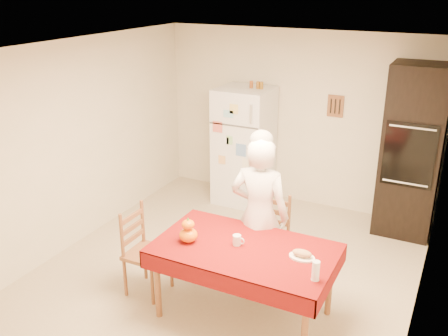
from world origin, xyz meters
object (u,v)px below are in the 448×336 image
Objects in this scene: coffee_mug at (237,240)px; wine_glass at (316,271)px; chair_far at (269,233)px; chair_left at (142,248)px; oven_cabinet at (412,152)px; pumpkin_lower at (188,235)px; bread_plate at (302,257)px; dining_table at (245,254)px; refrigerator at (244,146)px; seated_woman at (259,215)px.

coffee_mug is 0.57× the size of wine_glass.
chair_far is 1.00× the size of chair_left.
wine_glass is (-0.38, -2.78, -0.25)m from oven_cabinet.
chair_left is 1.92m from wine_glass.
oven_cabinet is 3.17m from pumpkin_lower.
oven_cabinet is 2.32× the size of chair_left.
bread_plate is (1.07, 0.19, -0.06)m from pumpkin_lower.
wine_glass is at bearing -97.75° from oven_cabinet.
oven_cabinet is 2.82m from dining_table.
chair_left reaches higher than coffee_mug.
oven_cabinet is 22.00× the size of coffee_mug.
coffee_mug is 0.55× the size of pumpkin_lower.
coffee_mug is (1.05, 0.09, 0.30)m from chair_left.
dining_table is 1.79× the size of chair_far.
refrigerator is 1.00× the size of seated_woman.
seated_woman is 0.80m from pumpkin_lower.
chair_far is at bearing -50.29° from chair_left.
oven_cabinet reaches higher than wine_glass.
pumpkin_lower is at bearing -118.79° from chair_far.
refrigerator reaches higher than bread_plate.
oven_cabinet reaches higher than chair_left.
chair_left is 5.25× the size of pumpkin_lower.
oven_cabinet reaches higher than bread_plate.
pumpkin_lower is at bearing -161.26° from coffee_mug.
wine_glass is at bearing -55.15° from refrigerator.
oven_cabinet is 2.82m from wine_glass.
pumpkin_lower reaches higher than bread_plate.
pumpkin_lower is (-0.47, -0.95, 0.32)m from chair_far.
pumpkin_lower is at bearing 176.04° from wine_glass.
bread_plate is at bearing -85.34° from chair_left.
seated_woman is (-0.01, -0.29, 0.35)m from chair_far.
dining_table is 0.55m from seated_woman.
pumpkin_lower is at bearing -95.45° from chair_left.
chair_left is 3.96× the size of bread_plate.
bread_plate is at bearing -55.34° from refrigerator.
chair_left is 1.09m from coffee_mug.
chair_far is at bearing 128.83° from bread_plate.
dining_table is 0.55m from bread_plate.
bread_plate is at bearing 4.04° from coffee_mug.
chair_left is at bearing -130.69° from oven_cabinet.
chair_left is at bearing 174.59° from pumpkin_lower.
pumpkin_lower reaches higher than coffee_mug.
coffee_mug reaches higher than dining_table.
coffee_mug is at bearing -66.92° from refrigerator.
refrigerator is 2.71m from pumpkin_lower.
oven_cabinet is at bearing 53.08° from chair_far.
chair_far reaches higher than bread_plate.
oven_cabinet is at bearing -125.78° from seated_woman.
chair_far is 3.96× the size of bread_plate.
pumpkin_lower is 1.09m from bread_plate.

